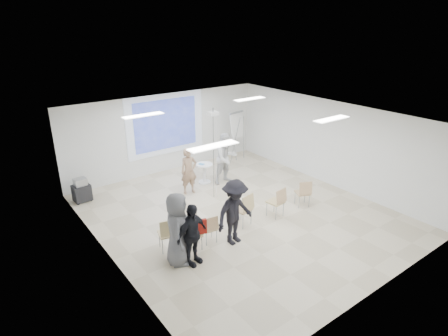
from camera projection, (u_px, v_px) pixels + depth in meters
floor at (240, 215)px, 11.46m from camera, size 8.00×9.00×0.10m
ceiling at (241, 116)px, 10.31m from camera, size 8.00×9.00×0.10m
wall_back at (166, 133)px, 14.28m from camera, size 8.00×0.10×3.00m
wall_left at (104, 207)px, 8.64m from camera, size 0.10×9.00×3.00m
wall_right at (330, 143)px, 13.13m from camera, size 0.10×9.00×3.00m
projection_halo at (166, 124)px, 14.10m from camera, size 3.20×0.01×2.30m
projection_image at (166, 124)px, 14.09m from camera, size 2.60×0.01×1.90m
pedestal_table at (204, 172)px, 13.46m from camera, size 0.78×0.78×0.75m
player_left at (189, 168)px, 12.51m from camera, size 0.71×0.54×1.80m
player_right at (226, 156)px, 13.30m from camera, size 0.99×0.80×2.04m
controller_left at (189, 157)px, 12.69m from camera, size 0.06×0.13×0.04m
controller_right at (218, 145)px, 13.25m from camera, size 0.04×0.13×0.04m
chair_far_left at (168, 232)px, 9.40m from camera, size 0.54×0.56×0.93m
chair_left_mid at (195, 233)px, 9.49m from camera, size 0.50×0.52×0.83m
chair_left_inner at (210, 227)px, 9.78m from camera, size 0.42×0.45×0.81m
chair_center at (245, 207)px, 10.58m from camera, size 0.56×0.58×0.99m
chair_right_inner at (278, 200)px, 11.06m from camera, size 0.50×0.53×0.94m
chair_right_far at (304, 191)px, 11.69m from camera, size 0.56×0.58×0.89m
red_jacket at (199, 227)px, 9.31m from camera, size 0.42×0.22×0.39m
laptop at (208, 227)px, 9.87m from camera, size 0.32×0.25×0.02m
audience_left at (192, 231)px, 8.78m from camera, size 1.18×0.87×1.82m
audience_mid at (235, 208)px, 9.60m from camera, size 1.40×0.88×2.04m
audience_outer at (177, 225)px, 8.79m from camera, size 1.08×1.20×2.06m
flipchart_easel at (237, 125)px, 15.16m from camera, size 0.89×0.69×2.09m
av_cart at (82, 191)px, 12.10m from camera, size 0.56×0.46×0.80m
ceiling_projector at (213, 118)px, 11.61m from camera, size 0.30×0.25×3.00m
fluor_panel_nw at (143, 115)px, 10.73m from camera, size 1.20×0.30×0.02m
fluor_panel_ne at (250, 99)px, 12.94m from camera, size 1.20×0.30×0.02m
fluor_panel_sw at (213, 146)px, 8.11m from camera, size 1.20×0.30×0.02m
fluor_panel_se at (332, 119)px, 10.33m from camera, size 1.20×0.30×0.02m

